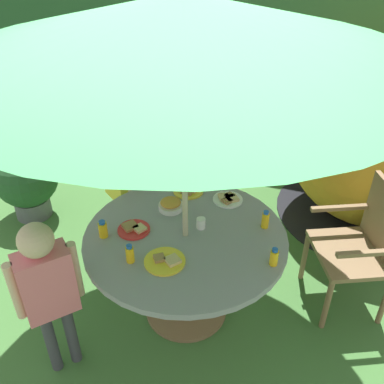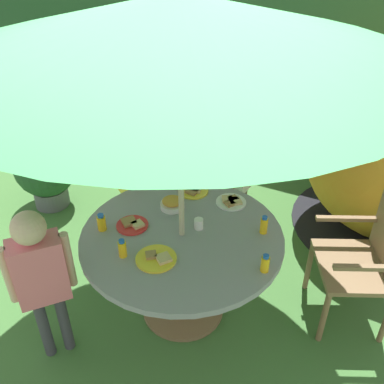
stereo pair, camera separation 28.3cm
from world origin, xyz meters
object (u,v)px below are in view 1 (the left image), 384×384
Objects in this scene: juice_bottle_mid_left at (130,254)px; snack_bowl at (171,205)px; plate_far_left at (165,261)px; cup_near at (201,223)px; juice_bottle_far_right at (274,257)px; child_in_yellow_shirt at (120,174)px; wooden_chair at (364,242)px; patio_umbrella at (183,24)px; potted_plant at (26,179)px; plate_center_front at (134,229)px; dome_tent at (383,140)px; child_in_white_shirt at (232,156)px; plate_center_back at (188,190)px; plate_mid_right at (228,199)px; juice_bottle_near_left at (265,220)px; child_in_pink_shirt at (47,283)px; garden_table at (186,251)px; juice_bottle_near_right at (103,229)px.

snack_bowl is at bearing 87.47° from juice_bottle_mid_left.
cup_near reaches higher than plate_far_left.
child_in_yellow_shirt is at bearing 156.43° from juice_bottle_far_right.
juice_bottle_far_right is at bearing -66.51° from wooden_chair.
potted_plant is (-1.79, 0.61, -1.61)m from patio_umbrella.
dome_tent is at bearing 49.33° from plate_center_front.
patio_umbrella is 2.56× the size of wooden_chair.
child_in_white_shirt reaches higher than cup_near.
potted_plant is 3.24× the size of plate_center_back.
juice_bottle_near_left is at bearing -34.35° from plate_mid_right.
child_in_yellow_shirt is at bearing -5.98° from potted_plant.
plate_center_front is 0.58m from plate_center_back.
potted_plant is at bearing 155.03° from plate_center_front.
dome_tent is at bearing 20.30° from potted_plant.
child_in_white_shirt is at bearing 91.74° from cup_near.
juice_bottle_near_left is (0.62, -0.22, 0.05)m from plate_center_back.
child_in_pink_shirt is 1.40m from juice_bottle_near_left.
child_in_white_shirt is at bearing 69.41° from plate_center_front.
plate_center_back is at bearing 178.23° from plate_mid_right.
garden_table is 5.89× the size of plate_center_back.
plate_far_left is (-0.02, -0.28, -1.29)m from patio_umbrella.
wooden_chair reaches higher than potted_plant.
garden_table is at bearing 57.45° from juice_bottle_mid_left.
juice_bottle_near_right is at bearing -116.35° from plate_center_back.
juice_bottle_near_right is at bearing -36.56° from child_in_yellow_shirt.
cup_near is (0.80, -0.39, 0.01)m from child_in_yellow_shirt.
juice_bottle_near_left reaches higher than plate_far_left.
juice_bottle_mid_left is (-0.20, -0.06, 0.05)m from plate_far_left.
snack_bowl is (0.54, -0.27, 0.01)m from child_in_yellow_shirt.
child_in_white_shirt is 10.72× the size of juice_bottle_far_right.
child_in_white_shirt is at bearing 64.72° from juice_bottle_near_right.
child_in_yellow_shirt is 9.56× the size of juice_bottle_near_right.
plate_mid_right is 1.73× the size of juice_bottle_mid_left.
child_in_pink_shirt is 0.98m from snack_bowl.
child_in_white_shirt is at bearing -136.09° from wooden_chair.
wooden_chair reaches higher than plate_mid_right.
cup_near is at bearing 160.45° from juice_bottle_far_right.
dome_tent is 2.50m from juice_bottle_mid_left.
plate_far_left is 0.38m from plate_center_front.
wooden_chair reaches higher than cup_near.
juice_bottle_near_right is (-0.49, -0.19, 0.19)m from garden_table.
wooden_chair is 2.09m from child_in_pink_shirt.
juice_bottle_far_right is at bearing -22.45° from child_in_pink_shirt.
child_in_white_shirt is at bearing 78.29° from juice_bottle_mid_left.
snack_bowl is 1.43× the size of juice_bottle_far_right.
patio_umbrella reaches higher than plate_center_front.
juice_bottle_far_right is 0.55m from cup_near.
juice_bottle_near_right is at bearing -154.88° from juice_bottle_near_left.
snack_bowl reaches higher than plate_center_front.
potted_plant is at bearing 163.90° from juice_bottle_far_right.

